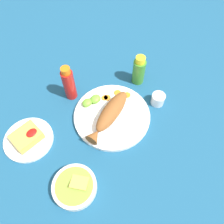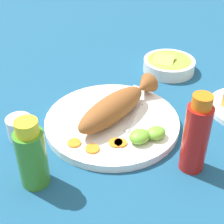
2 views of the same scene
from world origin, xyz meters
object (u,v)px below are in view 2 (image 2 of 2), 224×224
Objects in this scene: fried_fish at (117,105)px; salt_cup at (20,129)px; fork_far at (138,106)px; hot_sauce_bottle_green at (32,155)px; fork_near at (122,100)px; hot_sauce_bottle_red at (196,136)px; guacamole_bowl at (169,65)px; main_plate at (112,122)px.

salt_cup is (0.21, -0.08, -0.03)m from fried_fish.
fork_far is (-0.06, 0.00, -0.03)m from fried_fish.
hot_sauce_bottle_green reaches higher than salt_cup.
hot_sauce_bottle_green is at bearing 176.53° from fork_near.
salt_cup is (0.24, -0.29, -0.06)m from hot_sauce_bottle_red.
guacamole_bowl is at bearing -161.83° from hot_sauce_bottle_green.
fried_fish reaches higher than salt_cup.
hot_sauce_bottle_green is at bearing 155.40° from fork_far.
hot_sauce_bottle_red is at bearing 83.83° from fried_fish.
hot_sauce_bottle_green is at bearing 18.17° from guacamole_bowl.
fork_far is 0.22m from hot_sauce_bottle_red.
fork_near is 0.26m from hot_sauce_bottle_red.
guacamole_bowl is at bearing -7.83° from fork_far.
fork_far is at bearing -99.35° from hot_sauce_bottle_red.
fork_near is 0.05m from fork_far.
salt_cup is at bearing -36.19° from fried_fish.
main_plate is at bearing -77.14° from hot_sauce_bottle_red.
fork_far is at bearing 164.40° from fried_fish.
main_plate is at bearing 146.55° from fork_far.
main_plate is at bearing -166.02° from hot_sauce_bottle_green.
salt_cup reaches higher than fork_far.
main_plate is 1.18× the size of fried_fish.
hot_sauce_bottle_green reaches higher than main_plate.
salt_cup is 0.38× the size of guacamole_bowl.
fork_near and fork_far have the same top height.
fork_far reaches higher than main_plate.
salt_cup is at bearing 3.16° from guacamole_bowl.
salt_cup is at bearing -51.05° from hot_sauce_bottle_red.
guacamole_bowl is at bearing -172.65° from fried_fish.
hot_sauce_bottle_green reaches higher than fried_fish.
fork_far is 0.31m from hot_sauce_bottle_green.
fork_near is at bearing -153.60° from fried_fish.
fork_near is at bearing -160.61° from hot_sauce_bottle_green.
hot_sauce_bottle_green is at bearing 76.72° from salt_cup.
salt_cup is at bearing -24.73° from main_plate.
fried_fish reaches higher than guacamole_bowl.
fork_far is at bearing 162.67° from salt_cup.
hot_sauce_bottle_red is 0.31m from hot_sauce_bottle_green.
main_plate is at bearing 21.23° from guacamole_bowl.
fork_near is 1.03× the size of hot_sauce_bottle_red.
fried_fish reaches higher than fork_near.
fork_near is at bearing 74.51° from fork_far.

